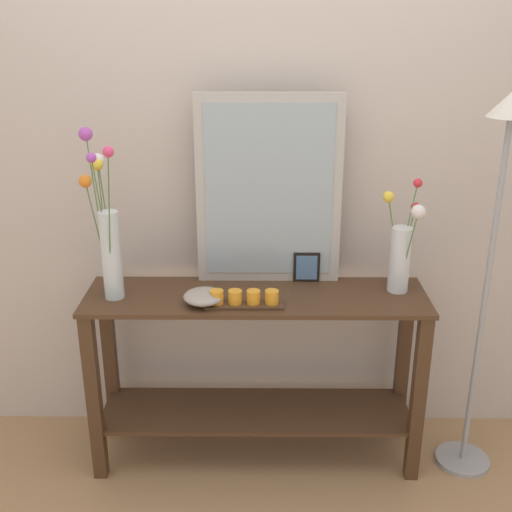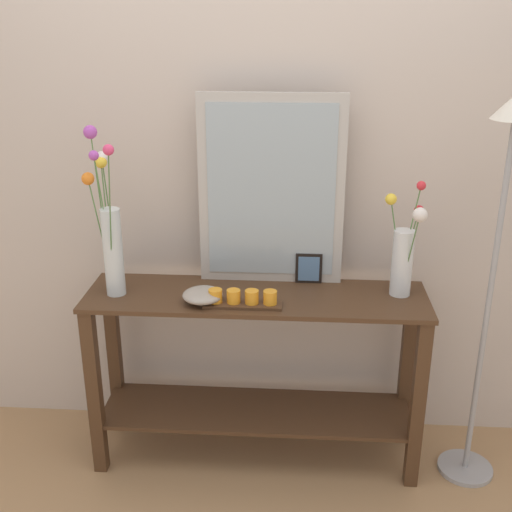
{
  "view_description": "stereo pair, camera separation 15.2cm",
  "coord_description": "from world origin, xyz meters",
  "px_view_note": "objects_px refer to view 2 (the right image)",
  "views": [
    {
      "loc": [
        0.02,
        -2.44,
        1.92
      ],
      "look_at": [
        0.0,
        0.0,
        0.98
      ],
      "focal_mm": 44.65,
      "sensor_mm": 36.0,
      "label": 1
    },
    {
      "loc": [
        0.17,
        -2.44,
        1.92
      ],
      "look_at": [
        0.0,
        0.0,
        0.98
      ],
      "focal_mm": 44.65,
      "sensor_mm": 36.0,
      "label": 2
    }
  ],
  "objects_px": {
    "picture_frame_small": "(309,268)",
    "tall_vase_left": "(109,230)",
    "candle_tray": "(243,299)",
    "decorative_bowl": "(203,295)",
    "vase_right": "(404,254)",
    "mirror_leaning": "(271,191)",
    "console_table": "(256,359)",
    "floor_lamp": "(499,233)"
  },
  "relations": [
    {
      "from": "candle_tray",
      "to": "floor_lamp",
      "type": "relative_size",
      "value": 0.19
    },
    {
      "from": "mirror_leaning",
      "to": "decorative_bowl",
      "type": "distance_m",
      "value": 0.52
    },
    {
      "from": "mirror_leaning",
      "to": "floor_lamp",
      "type": "distance_m",
      "value": 0.92
    },
    {
      "from": "tall_vase_left",
      "to": "floor_lamp",
      "type": "distance_m",
      "value": 1.55
    },
    {
      "from": "picture_frame_small",
      "to": "decorative_bowl",
      "type": "xyz_separation_m",
      "value": [
        -0.43,
        -0.24,
        -0.03
      ]
    },
    {
      "from": "console_table",
      "to": "picture_frame_small",
      "type": "distance_m",
      "value": 0.46
    },
    {
      "from": "vase_right",
      "to": "candle_tray",
      "type": "distance_m",
      "value": 0.69
    },
    {
      "from": "console_table",
      "to": "tall_vase_left",
      "type": "bearing_deg",
      "value": -178.94
    },
    {
      "from": "vase_right",
      "to": "decorative_bowl",
      "type": "distance_m",
      "value": 0.84
    },
    {
      "from": "tall_vase_left",
      "to": "vase_right",
      "type": "height_order",
      "value": "tall_vase_left"
    },
    {
      "from": "console_table",
      "to": "picture_frame_small",
      "type": "relative_size",
      "value": 10.65
    },
    {
      "from": "console_table",
      "to": "floor_lamp",
      "type": "relative_size",
      "value": 0.87
    },
    {
      "from": "mirror_leaning",
      "to": "decorative_bowl",
      "type": "height_order",
      "value": "mirror_leaning"
    },
    {
      "from": "console_table",
      "to": "mirror_leaning",
      "type": "xyz_separation_m",
      "value": [
        0.05,
        0.16,
        0.72
      ]
    },
    {
      "from": "console_table",
      "to": "tall_vase_left",
      "type": "xyz_separation_m",
      "value": [
        -0.6,
        -0.01,
        0.59
      ]
    },
    {
      "from": "mirror_leaning",
      "to": "decorative_bowl",
      "type": "bearing_deg",
      "value": -136.17
    },
    {
      "from": "console_table",
      "to": "picture_frame_small",
      "type": "height_order",
      "value": "picture_frame_small"
    },
    {
      "from": "tall_vase_left",
      "to": "mirror_leaning",
      "type": "bearing_deg",
      "value": 14.86
    },
    {
      "from": "tall_vase_left",
      "to": "floor_lamp",
      "type": "height_order",
      "value": "floor_lamp"
    },
    {
      "from": "picture_frame_small",
      "to": "decorative_bowl",
      "type": "distance_m",
      "value": 0.5
    },
    {
      "from": "candle_tray",
      "to": "decorative_bowl",
      "type": "height_order",
      "value": "candle_tray"
    },
    {
      "from": "tall_vase_left",
      "to": "picture_frame_small",
      "type": "bearing_deg",
      "value": 10.82
    },
    {
      "from": "picture_frame_small",
      "to": "tall_vase_left",
      "type": "bearing_deg",
      "value": -169.18
    },
    {
      "from": "vase_right",
      "to": "candle_tray",
      "type": "height_order",
      "value": "vase_right"
    },
    {
      "from": "candle_tray",
      "to": "picture_frame_small",
      "type": "relative_size",
      "value": 2.35
    },
    {
      "from": "console_table",
      "to": "vase_right",
      "type": "xyz_separation_m",
      "value": [
        0.61,
        0.05,
        0.49
      ]
    },
    {
      "from": "console_table",
      "to": "picture_frame_small",
      "type": "xyz_separation_m",
      "value": [
        0.22,
        0.15,
        0.38
      ]
    },
    {
      "from": "vase_right",
      "to": "picture_frame_small",
      "type": "xyz_separation_m",
      "value": [
        -0.39,
        0.1,
        -0.12
      ]
    },
    {
      "from": "floor_lamp",
      "to": "picture_frame_small",
      "type": "bearing_deg",
      "value": 164.44
    },
    {
      "from": "decorative_bowl",
      "to": "picture_frame_small",
      "type": "bearing_deg",
      "value": 28.79
    },
    {
      "from": "mirror_leaning",
      "to": "decorative_bowl",
      "type": "xyz_separation_m",
      "value": [
        -0.27,
        -0.25,
        -0.37
      ]
    },
    {
      "from": "picture_frame_small",
      "to": "mirror_leaning",
      "type": "bearing_deg",
      "value": 174.34
    },
    {
      "from": "console_table",
      "to": "decorative_bowl",
      "type": "relative_size",
      "value": 8.68
    },
    {
      "from": "mirror_leaning",
      "to": "console_table",
      "type": "bearing_deg",
      "value": -108.08
    },
    {
      "from": "tall_vase_left",
      "to": "console_table",
      "type": "bearing_deg",
      "value": 1.06
    },
    {
      "from": "console_table",
      "to": "candle_tray",
      "type": "height_order",
      "value": "candle_tray"
    },
    {
      "from": "console_table",
      "to": "floor_lamp",
      "type": "bearing_deg",
      "value": -3.33
    },
    {
      "from": "tall_vase_left",
      "to": "picture_frame_small",
      "type": "distance_m",
      "value": 0.86
    },
    {
      "from": "picture_frame_small",
      "to": "floor_lamp",
      "type": "bearing_deg",
      "value": -15.56
    },
    {
      "from": "candle_tray",
      "to": "picture_frame_small",
      "type": "xyz_separation_m",
      "value": [
        0.27,
        0.25,
        0.04
      ]
    },
    {
      "from": "console_table",
      "to": "candle_tray",
      "type": "bearing_deg",
      "value": -113.58
    },
    {
      "from": "candle_tray",
      "to": "decorative_bowl",
      "type": "xyz_separation_m",
      "value": [
        -0.17,
        0.02,
        0.01
      ]
    }
  ]
}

